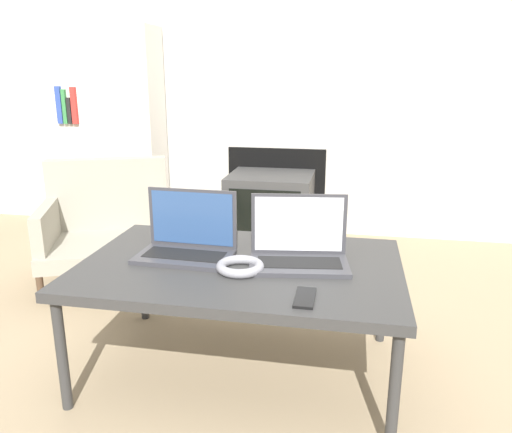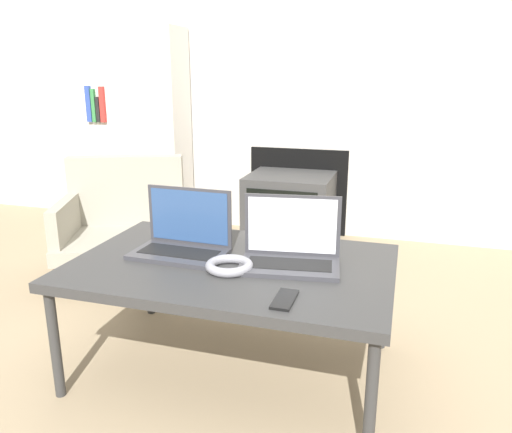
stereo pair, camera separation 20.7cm
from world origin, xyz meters
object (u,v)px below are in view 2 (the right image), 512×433
armchair (125,217)px  laptop_right (290,249)px  phone (285,299)px  headphones (229,266)px  laptop_left (183,238)px  tv (290,209)px

armchair → laptop_right: bearing=-54.5°
laptop_right → phone: size_ratio=2.64×
phone → headphones: bearing=143.2°
laptop_left → armchair: laptop_left is taller
laptop_right → headphones: 0.23m
headphones → armchair: bearing=138.0°
laptop_right → headphones: bearing=-157.0°
laptop_left → phone: size_ratio=2.51×
armchair → laptop_left: bearing=-67.4°
headphones → armchair: 1.27m
headphones → phone: 0.31m
phone → tv: tv is taller
laptop_left → tv: laptop_left is taller
headphones → tv: (-0.16, 1.62, -0.23)m
phone → armchair: size_ratio=0.18×
tv → armchair: armchair is taller
laptop_left → headphones: 0.26m
laptop_right → headphones: laptop_right is taller
phone → laptop_right: bearing=99.9°
tv → armchair: bearing=-135.2°
laptop_left → phone: laptop_left is taller
laptop_left → armchair: bearing=136.2°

